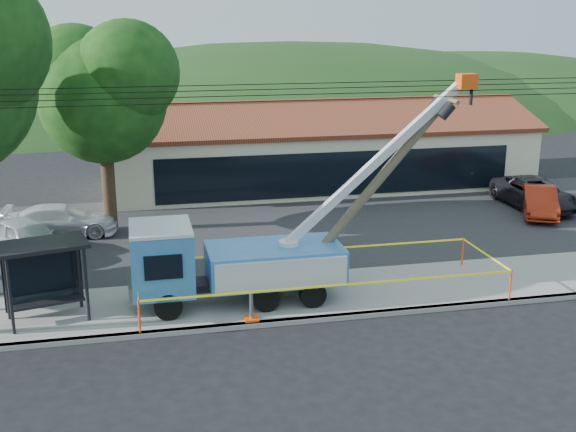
{
  "coord_description": "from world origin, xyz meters",
  "views": [
    {
      "loc": [
        -5.91,
        -17.66,
        9.12
      ],
      "look_at": [
        -0.97,
        5.0,
        2.58
      ],
      "focal_mm": 45.0,
      "sensor_mm": 36.0,
      "label": 1
    }
  ],
  "objects_px": {
    "bus_shelter": "(43,262)",
    "car_white": "(63,238)",
    "utility_truck": "(233,259)",
    "car_silver": "(29,259)",
    "leaning_pole": "(381,178)",
    "car_red": "(538,217)",
    "car_dark": "(533,209)"
  },
  "relations": [
    {
      "from": "bus_shelter",
      "to": "leaning_pole",
      "type": "bearing_deg",
      "value": -12.73
    },
    {
      "from": "leaning_pole",
      "to": "car_white",
      "type": "distance_m",
      "value": 14.46
    },
    {
      "from": "leaning_pole",
      "to": "car_white",
      "type": "xyz_separation_m",
      "value": [
        -10.91,
        8.62,
        -3.96
      ]
    },
    {
      "from": "utility_truck",
      "to": "car_silver",
      "type": "height_order",
      "value": "utility_truck"
    },
    {
      "from": "utility_truck",
      "to": "car_white",
      "type": "bearing_deg",
      "value": 124.39
    },
    {
      "from": "leaning_pole",
      "to": "car_red",
      "type": "bearing_deg",
      "value": 34.93
    },
    {
      "from": "utility_truck",
      "to": "car_white",
      "type": "xyz_separation_m",
      "value": [
        -5.99,
        8.75,
        -1.57
      ]
    },
    {
      "from": "car_red",
      "to": "leaning_pole",
      "type": "bearing_deg",
      "value": -119.86
    },
    {
      "from": "bus_shelter",
      "to": "car_silver",
      "type": "height_order",
      "value": "bus_shelter"
    },
    {
      "from": "car_red",
      "to": "car_silver",
      "type": "bearing_deg",
      "value": -151.82
    },
    {
      "from": "utility_truck",
      "to": "bus_shelter",
      "type": "height_order",
      "value": "utility_truck"
    },
    {
      "from": "bus_shelter",
      "to": "car_white",
      "type": "bearing_deg",
      "value": 77.86
    },
    {
      "from": "utility_truck",
      "to": "bus_shelter",
      "type": "distance_m",
      "value": 5.72
    },
    {
      "from": "car_silver",
      "to": "car_red",
      "type": "xyz_separation_m",
      "value": [
        22.33,
        1.16,
        0.0
      ]
    },
    {
      "from": "utility_truck",
      "to": "car_silver",
      "type": "xyz_separation_m",
      "value": [
        -7.06,
        6.21,
        -1.57
      ]
    },
    {
      "from": "car_red",
      "to": "car_white",
      "type": "distance_m",
      "value": 21.3
    },
    {
      "from": "car_red",
      "to": "car_dark",
      "type": "bearing_deg",
      "value": 94.19
    },
    {
      "from": "leaning_pole",
      "to": "car_dark",
      "type": "bearing_deg",
      "value": 38.17
    },
    {
      "from": "car_dark",
      "to": "car_silver",
      "type": "bearing_deg",
      "value": -173.29
    },
    {
      "from": "utility_truck",
      "to": "car_dark",
      "type": "xyz_separation_m",
      "value": [
        15.77,
        8.66,
        -1.57
      ]
    },
    {
      "from": "leaning_pole",
      "to": "bus_shelter",
      "type": "bearing_deg",
      "value": -178.77
    },
    {
      "from": "leaning_pole",
      "to": "car_red",
      "type": "relative_size",
      "value": 1.76
    },
    {
      "from": "utility_truck",
      "to": "car_white",
      "type": "distance_m",
      "value": 10.72
    },
    {
      "from": "leaning_pole",
      "to": "car_dark",
      "type": "xyz_separation_m",
      "value": [
        10.85,
        8.53,
        -3.96
      ]
    },
    {
      "from": "car_silver",
      "to": "bus_shelter",
      "type": "bearing_deg",
      "value": -113.06
    },
    {
      "from": "utility_truck",
      "to": "car_white",
      "type": "height_order",
      "value": "utility_truck"
    },
    {
      "from": "car_silver",
      "to": "leaning_pole",
      "type": "bearing_deg",
      "value": -62.03
    },
    {
      "from": "car_white",
      "to": "car_dark",
      "type": "xyz_separation_m",
      "value": [
        21.76,
        -0.09,
        0.0
      ]
    },
    {
      "from": "car_silver",
      "to": "car_red",
      "type": "relative_size",
      "value": 1.07
    },
    {
      "from": "car_white",
      "to": "car_silver",
      "type": "bearing_deg",
      "value": 159.61
    },
    {
      "from": "leaning_pole",
      "to": "car_white",
      "type": "relative_size",
      "value": 1.57
    },
    {
      "from": "bus_shelter",
      "to": "car_dark",
      "type": "height_order",
      "value": "bus_shelter"
    }
  ]
}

